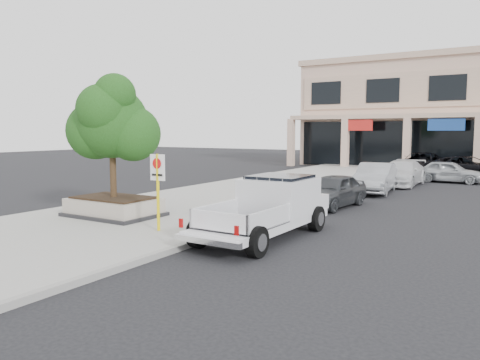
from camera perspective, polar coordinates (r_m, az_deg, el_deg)
name	(u,v)px	position (r m, az deg, el deg)	size (l,w,h in m)	color
ground	(262,245)	(13.02, 2.65, -7.90)	(120.00, 120.00, 0.00)	black
sidewalk	(219,200)	(20.86, -2.58, -2.41)	(8.00, 52.00, 0.15)	gray
curb	(300,207)	(18.95, 7.37, -3.31)	(0.20, 52.00, 0.15)	gray
planter	(114,207)	(17.05, -15.10, -3.15)	(3.20, 2.20, 0.68)	black
planter_tree	(118,123)	(16.85, -14.68, 6.79)	(2.90, 2.55, 4.00)	black
no_parking_sign	(158,181)	(14.08, -9.99, -0.17)	(0.55, 0.09, 2.30)	yellow
hedge	(295,193)	(19.02, 6.76, -1.62)	(1.10, 0.99, 0.94)	#174614
pickup_truck	(263,208)	(13.61, 2.81, -3.46)	(2.09, 5.65, 1.78)	silver
curb_car_a	(332,191)	(19.60, 11.18, -1.27)	(1.61, 4.01, 1.37)	#313336
curb_car_b	(375,178)	(24.69, 16.15, 0.24)	(1.59, 4.56, 1.50)	#9A9DA2
curb_car_c	(402,173)	(28.51, 19.09, 0.82)	(2.00, 4.93, 1.43)	silver
curb_car_d	(421,163)	(36.50, 21.17, 1.92)	(2.60, 5.64, 1.57)	black
lot_car_a	(449,172)	(31.10, 24.09, 0.95)	(1.58, 3.94, 1.34)	#AFB4B8
lot_car_d	(468,167)	(34.64, 26.07, 1.43)	(2.43, 5.28, 1.47)	black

